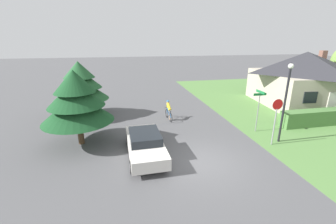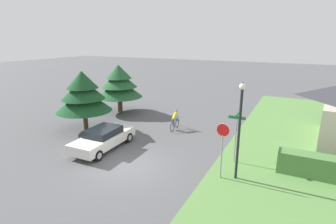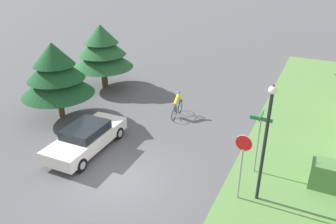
# 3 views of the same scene
# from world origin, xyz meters

# --- Properties ---
(ground_plane) EXTENTS (140.00, 140.00, 0.00)m
(ground_plane) POSITION_xyz_m (0.00, 0.00, 0.00)
(ground_plane) COLOR #515154
(grass_verge_right) EXTENTS (16.00, 36.00, 0.01)m
(grass_verge_right) POSITION_xyz_m (12.05, 4.00, 0.01)
(grass_verge_right) COLOR #568442
(grass_verge_right) RESTS_ON ground
(cottage_house) EXTENTS (8.47, 8.89, 4.88)m
(cottage_house) POSITION_xyz_m (12.83, 8.31, 2.50)
(cottage_house) COLOR #B2A893
(cottage_house) RESTS_ON ground
(sedan_left_lane) EXTENTS (1.92, 4.51, 1.31)m
(sedan_left_lane) POSITION_xyz_m (-2.63, 1.27, 0.67)
(sedan_left_lane) COLOR silver
(sedan_left_lane) RESTS_ON ground
(cyclist) EXTENTS (0.44, 1.77, 1.48)m
(cyclist) POSITION_xyz_m (-0.27, 6.44, 0.72)
(cyclist) COLOR black
(cyclist) RESTS_ON ground
(stop_sign) EXTENTS (0.64, 0.07, 2.78)m
(stop_sign) POSITION_xyz_m (4.77, 1.04, 1.92)
(stop_sign) COLOR gray
(stop_sign) RESTS_ON ground
(street_lamp) EXTENTS (0.29, 0.29, 4.72)m
(street_lamp) POSITION_xyz_m (5.44, 1.32, 2.89)
(street_lamp) COLOR black
(street_lamp) RESTS_ON ground
(street_name_sign) EXTENTS (0.90, 0.90, 2.79)m
(street_name_sign) POSITION_xyz_m (4.97, 3.03, 1.92)
(street_name_sign) COLOR gray
(street_name_sign) RESTS_ON ground
(conifer_tall_near) EXTENTS (3.99, 3.99, 4.35)m
(conifer_tall_near) POSITION_xyz_m (-6.19, 3.46, 2.68)
(conifer_tall_near) COLOR #4C3823
(conifer_tall_near) RESTS_ON ground
(conifer_tall_far) EXTENTS (4.10, 4.10, 4.35)m
(conifer_tall_far) POSITION_xyz_m (-6.75, 8.44, 2.69)
(conifer_tall_far) COLOR #4C3823
(conifer_tall_far) RESTS_ON ground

